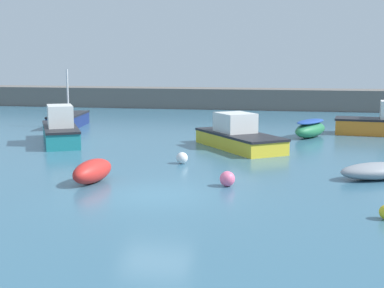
{
  "coord_description": "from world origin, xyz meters",
  "views": [
    {
      "loc": [
        4.71,
        -17.28,
        4.57
      ],
      "look_at": [
        -0.32,
        8.05,
        0.51
      ],
      "focal_mm": 50.0,
      "sensor_mm": 36.0,
      "label": 1
    }
  ],
  "objects_px": {
    "rowboat_with_red_cover": "(310,128)",
    "mooring_buoy_pink": "(227,179)",
    "motorboat_with_cabin": "(60,130)",
    "rowboat_blue_near": "(377,171)",
    "cabin_cruiser_white": "(238,136)",
    "fishing_dinghy_green": "(93,171)",
    "sailboat_twin_hulled": "(69,120)",
    "mooring_buoy_white": "(182,158)"
  },
  "relations": [
    {
      "from": "motorboat_with_cabin",
      "to": "rowboat_blue_near",
      "type": "distance_m",
      "value": 17.14
    },
    {
      "from": "sailboat_twin_hulled",
      "to": "mooring_buoy_pink",
      "type": "distance_m",
      "value": 20.16
    },
    {
      "from": "rowboat_blue_near",
      "to": "mooring_buoy_pink",
      "type": "height_order",
      "value": "rowboat_blue_near"
    },
    {
      "from": "fishing_dinghy_green",
      "to": "sailboat_twin_hulled",
      "type": "relative_size",
      "value": 0.47
    },
    {
      "from": "cabin_cruiser_white",
      "to": "mooring_buoy_white",
      "type": "relative_size",
      "value": 11.82
    },
    {
      "from": "cabin_cruiser_white",
      "to": "rowboat_with_red_cover",
      "type": "height_order",
      "value": "cabin_cruiser_white"
    },
    {
      "from": "motorboat_with_cabin",
      "to": "fishing_dinghy_green",
      "type": "distance_m",
      "value": 10.34
    },
    {
      "from": "mooring_buoy_white",
      "to": "motorboat_with_cabin",
      "type": "bearing_deg",
      "value": 150.11
    },
    {
      "from": "motorboat_with_cabin",
      "to": "cabin_cruiser_white",
      "type": "height_order",
      "value": "motorboat_with_cabin"
    },
    {
      "from": "motorboat_with_cabin",
      "to": "mooring_buoy_white",
      "type": "distance_m",
      "value": 9.14
    },
    {
      "from": "cabin_cruiser_white",
      "to": "rowboat_blue_near",
      "type": "distance_m",
      "value": 8.82
    },
    {
      "from": "rowboat_with_red_cover",
      "to": "mooring_buoy_pink",
      "type": "height_order",
      "value": "rowboat_with_red_cover"
    },
    {
      "from": "rowboat_blue_near",
      "to": "mooring_buoy_pink",
      "type": "distance_m",
      "value": 6.01
    },
    {
      "from": "fishing_dinghy_green",
      "to": "mooring_buoy_pink",
      "type": "relative_size",
      "value": 4.39
    },
    {
      "from": "cabin_cruiser_white",
      "to": "rowboat_with_red_cover",
      "type": "relative_size",
      "value": 1.75
    },
    {
      "from": "cabin_cruiser_white",
      "to": "fishing_dinghy_green",
      "type": "bearing_deg",
      "value": -63.19
    },
    {
      "from": "cabin_cruiser_white",
      "to": "mooring_buoy_pink",
      "type": "height_order",
      "value": "cabin_cruiser_white"
    },
    {
      "from": "cabin_cruiser_white",
      "to": "rowboat_with_red_cover",
      "type": "bearing_deg",
      "value": 104.98
    },
    {
      "from": "mooring_buoy_white",
      "to": "mooring_buoy_pink",
      "type": "xyz_separation_m",
      "value": [
        2.55,
        -3.91,
        0.02
      ]
    },
    {
      "from": "motorboat_with_cabin",
      "to": "rowboat_blue_near",
      "type": "height_order",
      "value": "motorboat_with_cabin"
    },
    {
      "from": "cabin_cruiser_white",
      "to": "mooring_buoy_pink",
      "type": "xyz_separation_m",
      "value": [
        0.57,
        -8.68,
        -0.34
      ]
    },
    {
      "from": "fishing_dinghy_green",
      "to": "rowboat_blue_near",
      "type": "relative_size",
      "value": 0.74
    },
    {
      "from": "rowboat_blue_near",
      "to": "rowboat_with_red_cover",
      "type": "bearing_deg",
      "value": -104.6
    },
    {
      "from": "cabin_cruiser_white",
      "to": "motorboat_with_cabin",
      "type": "bearing_deg",
      "value": -125.44
    },
    {
      "from": "sailboat_twin_hulled",
      "to": "mooring_buoy_pink",
      "type": "xyz_separation_m",
      "value": [
        13.06,
        -15.36,
        -0.2
      ]
    },
    {
      "from": "rowboat_blue_near",
      "to": "rowboat_with_red_cover",
      "type": "height_order",
      "value": "rowboat_with_red_cover"
    },
    {
      "from": "cabin_cruiser_white",
      "to": "sailboat_twin_hulled",
      "type": "xyz_separation_m",
      "value": [
        -12.49,
        6.68,
        -0.15
      ]
    },
    {
      "from": "fishing_dinghy_green",
      "to": "mooring_buoy_pink",
      "type": "height_order",
      "value": "fishing_dinghy_green"
    },
    {
      "from": "cabin_cruiser_white",
      "to": "sailboat_twin_hulled",
      "type": "bearing_deg",
      "value": -154.85
    },
    {
      "from": "rowboat_with_red_cover",
      "to": "sailboat_twin_hulled",
      "type": "height_order",
      "value": "sailboat_twin_hulled"
    },
    {
      "from": "cabin_cruiser_white",
      "to": "fishing_dinghy_green",
      "type": "distance_m",
      "value": 10.09
    },
    {
      "from": "motorboat_with_cabin",
      "to": "rowboat_with_red_cover",
      "type": "bearing_deg",
      "value": -97.95
    },
    {
      "from": "sailboat_twin_hulled",
      "to": "mooring_buoy_white",
      "type": "distance_m",
      "value": 15.54
    },
    {
      "from": "motorboat_with_cabin",
      "to": "cabin_cruiser_white",
      "type": "xyz_separation_m",
      "value": [
        9.89,
        0.22,
        -0.12
      ]
    },
    {
      "from": "motorboat_with_cabin",
      "to": "mooring_buoy_pink",
      "type": "bearing_deg",
      "value": -157.1
    },
    {
      "from": "motorboat_with_cabin",
      "to": "sailboat_twin_hulled",
      "type": "height_order",
      "value": "sailboat_twin_hulled"
    },
    {
      "from": "motorboat_with_cabin",
      "to": "mooring_buoy_pink",
      "type": "distance_m",
      "value": 13.46
    },
    {
      "from": "rowboat_with_red_cover",
      "to": "cabin_cruiser_white",
      "type": "bearing_deg",
      "value": -13.22
    },
    {
      "from": "mooring_buoy_white",
      "to": "mooring_buoy_pink",
      "type": "distance_m",
      "value": 4.67
    },
    {
      "from": "rowboat_with_red_cover",
      "to": "fishing_dinghy_green",
      "type": "bearing_deg",
      "value": -5.85
    },
    {
      "from": "mooring_buoy_pink",
      "to": "mooring_buoy_white",
      "type": "bearing_deg",
      "value": 123.05
    },
    {
      "from": "sailboat_twin_hulled",
      "to": "cabin_cruiser_white",
      "type": "bearing_deg",
      "value": -126.39
    }
  ]
}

